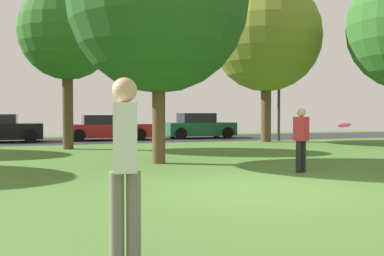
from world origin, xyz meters
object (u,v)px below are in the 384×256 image
object	(u,v)px
maple_tree_far	(67,33)
parked_car_green	(199,127)
frisbee_disc	(344,125)
street_lamp_post	(279,98)
parked_car_red	(107,128)
oak_tree_right	(266,37)
oak_tree_center	(158,3)
person_catcher	(301,137)
person_bystander	(125,160)
parked_car_black	(0,129)

from	to	relation	value
maple_tree_far	parked_car_green	distance (m)	10.11
frisbee_disc	street_lamp_post	distance (m)	12.80
parked_car_red	oak_tree_right	bearing A→B (deg)	-28.48
frisbee_disc	maple_tree_far	bearing A→B (deg)	118.17
oak_tree_center	parked_car_red	xyz separation A→B (m)	(0.08, 11.23, -3.94)
person_catcher	parked_car_green	xyz separation A→B (m)	(2.59, 14.29, -0.19)
person_catcher	parked_car_red	bearing A→B (deg)	172.27
oak_tree_right	person_catcher	bearing A→B (deg)	-114.74
frisbee_disc	person_catcher	bearing A→B (deg)	108.50
maple_tree_far	parked_car_red	distance (m)	7.03
maple_tree_far	oak_tree_right	bearing A→B (deg)	7.69
person_catcher	person_bystander	distance (m)	7.04
frisbee_disc	oak_tree_right	bearing A→B (deg)	69.07
person_catcher	maple_tree_far	bearing A→B (deg)	-169.22
street_lamp_post	person_bystander	bearing A→B (deg)	-125.11
oak_tree_right	oak_tree_center	world-z (taller)	oak_tree_right
parked_car_green	street_lamp_post	size ratio (longest dim) A/B	0.89
frisbee_disc	parked_car_green	size ratio (longest dim) A/B	0.08
oak_tree_center	street_lamp_post	bearing A→B (deg)	41.98
person_bystander	street_lamp_post	size ratio (longest dim) A/B	0.39
maple_tree_far	frisbee_disc	bearing A→B (deg)	-61.83
parked_car_red	oak_tree_center	bearing A→B (deg)	-90.39
oak_tree_right	street_lamp_post	world-z (taller)	oak_tree_right
maple_tree_far	parked_car_black	world-z (taller)	maple_tree_far
oak_tree_center	parked_car_green	bearing A→B (deg)	64.69
oak_tree_right	person_catcher	world-z (taller)	oak_tree_right
oak_tree_right	person_catcher	distance (m)	12.04
person_bystander	parked_car_black	bearing A→B (deg)	17.40
oak_tree_center	person_bystander	distance (m)	8.86
parked_car_red	parked_car_green	xyz separation A→B (m)	(5.29, 0.10, 0.04)
oak_tree_center	street_lamp_post	xyz separation A→B (m)	(8.40, 7.56, -2.31)
oak_tree_right	person_bystander	size ratio (longest dim) A/B	4.54
oak_tree_right	parked_car_black	distance (m)	14.05
maple_tree_far	person_bystander	world-z (taller)	maple_tree_far
person_bystander	frisbee_disc	size ratio (longest dim) A/B	5.21
oak_tree_center	parked_car_red	world-z (taller)	oak_tree_center
parked_car_red	parked_car_green	size ratio (longest dim) A/B	1.12
oak_tree_right	frisbee_disc	size ratio (longest dim) A/B	23.66
parked_car_black	parked_car_red	size ratio (longest dim) A/B	0.89
frisbee_disc	parked_car_black	size ratio (longest dim) A/B	0.08
person_bystander	parked_car_black	size ratio (longest dim) A/B	0.44
person_bystander	parked_car_black	xyz separation A→B (m)	(-2.83, 18.97, -0.34)
oak_tree_center	street_lamp_post	world-z (taller)	oak_tree_center
parked_car_green	parked_car_red	bearing A→B (deg)	-178.88
person_catcher	oak_tree_right	bearing A→B (deg)	136.76
oak_tree_center	parked_car_red	size ratio (longest dim) A/B	1.59
person_catcher	person_bystander	bearing A→B (deg)	-65.43
oak_tree_right	oak_tree_center	xyz separation A→B (m)	(-7.46, -7.23, -0.71)
person_catcher	street_lamp_post	world-z (taller)	street_lamp_post
person_bystander	parked_car_red	size ratio (longest dim) A/B	0.39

